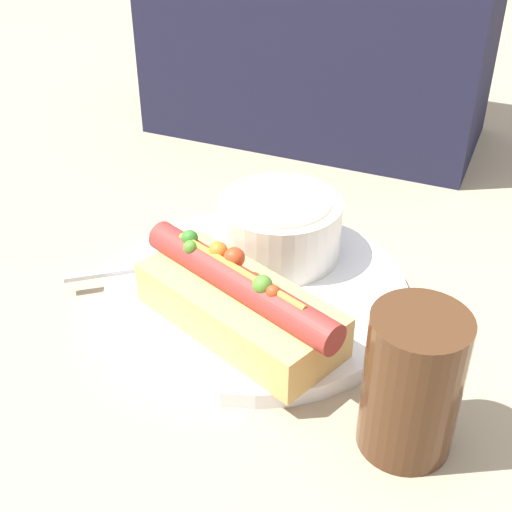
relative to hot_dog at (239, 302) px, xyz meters
The scene contains 6 objects.
ground_plane 0.07m from the hot_dog, 99.00° to the left, with size 4.00×4.00×0.00m, color tan.
dinner_plate 0.06m from the hot_dog, 99.00° to the left, with size 0.25×0.25×0.01m.
hot_dog is the anchor object (origin of this frame).
soup_bowl 0.11m from the hot_dog, 95.26° to the left, with size 0.11×0.11×0.05m.
spoon 0.10m from the hot_dog, 124.01° to the left, with size 0.15×0.12×0.01m.
drinking_glass 0.15m from the hot_dog, 19.44° to the right, with size 0.06×0.06×0.10m.
Camera 1 is at (0.18, -0.43, 0.36)m, focal length 50.00 mm.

